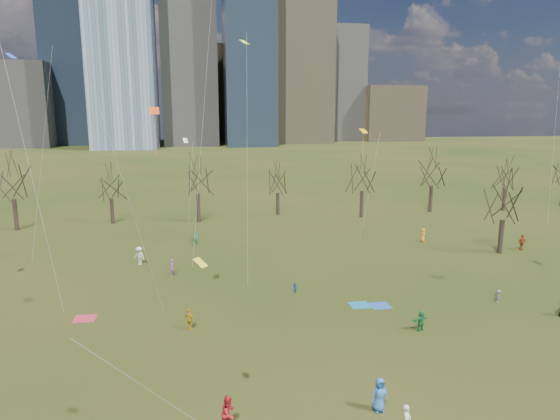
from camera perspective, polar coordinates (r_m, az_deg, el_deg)
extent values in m
plane|color=black|center=(35.34, 3.43, -15.06)|extent=(500.00, 500.00, 0.00)
cube|color=slate|center=(226.69, -17.93, 21.81)|extent=(26.00, 26.00, 118.00)
cube|color=slate|center=(237.93, -10.42, 18.82)|extent=(24.00, 24.00, 95.00)
cube|color=#384C66|center=(230.18, -3.56, 20.50)|extent=(22.00, 22.00, 105.00)
cube|color=#726347|center=(252.13, 2.32, 15.93)|extent=(28.00, 28.00, 72.00)
cube|color=#384C66|center=(256.80, -22.32, 14.25)|extent=(25.00, 25.00, 65.00)
cube|color=slate|center=(272.36, 6.93, 14.04)|extent=(22.00, 22.00, 58.00)
cube|color=#726347|center=(271.20, -7.36, 12.98)|extent=(30.00, 30.00, 48.00)
cube|color=slate|center=(253.00, -28.18, 10.53)|extent=(35.00, 30.00, 36.00)
cube|color=#726347|center=(275.53, 12.23, 10.71)|extent=(30.00, 28.00, 28.00)
cylinder|color=black|center=(74.91, -27.98, -0.45)|extent=(0.55, 0.55, 4.28)
cylinder|color=black|center=(74.04, -18.63, -0.10)|extent=(0.52, 0.52, 3.60)
cylinder|color=black|center=(72.10, -9.31, 0.24)|extent=(0.54, 0.54, 4.05)
cylinder|color=black|center=(76.12, -0.26, 0.72)|extent=(0.51, 0.51, 3.38)
cylinder|color=black|center=(75.19, 9.31, 0.66)|extent=(0.54, 0.54, 3.96)
cylinder|color=black|center=(81.63, 16.84, 1.22)|extent=(0.54, 0.54, 4.14)
cylinder|color=black|center=(86.88, 24.22, 1.08)|extent=(0.52, 0.52, 3.51)
cylinder|color=black|center=(60.71, 23.94, -2.80)|extent=(0.53, 0.53, 3.83)
cube|color=#176C8D|center=(42.11, 9.10, -10.69)|extent=(1.60, 1.50, 0.03)
cube|color=#244FAB|center=(42.30, 11.37, -10.67)|extent=(1.60, 1.50, 0.03)
cube|color=red|center=(41.90, -21.40, -11.47)|extent=(1.60, 1.50, 0.03)
imported|color=#2864B1|center=(28.58, 11.30, -20.00)|extent=(0.96, 0.67, 1.87)
imported|color=red|center=(26.76, -5.87, -22.16)|extent=(1.12, 1.18, 1.92)
imported|color=#5C5D61|center=(45.54, 23.66, -9.04)|extent=(0.53, 0.81, 1.18)
imported|color=gold|center=(37.63, -10.30, -12.20)|extent=(0.94, 0.92, 1.58)
imported|color=#1A793B|center=(38.32, 15.79, -12.07)|extent=(1.48, 0.85, 1.52)
imported|color=#944A8D|center=(49.48, -12.27, -6.44)|extent=(0.43, 0.63, 1.65)
imported|color=#2751A9|center=(44.03, 1.69, -8.92)|extent=(0.48, 0.54, 0.93)
imported|color=silver|center=(53.68, -15.80, -5.05)|extent=(1.42, 1.27, 1.91)
imported|color=#A23D17|center=(63.34, 25.90, -3.34)|extent=(1.15, 0.70, 1.82)
imported|color=orange|center=(62.94, 16.02, -2.78)|extent=(0.64, 0.89, 1.69)
imported|color=#1B7D52|center=(60.07, -9.55, -3.17)|extent=(0.55, 0.69, 1.65)
plane|color=#EB4B13|center=(34.90, -14.20, 10.96)|extent=(1.04, 0.93, 0.47)
cylinder|color=silver|center=(32.14, -15.97, -1.98)|extent=(2.17, 7.38, 14.29)
cylinder|color=#EB4B13|center=(34.93, -14.07, 8.28)|extent=(0.04, 0.04, 2.70)
plane|color=#EDFF28|center=(39.74, -4.09, 18.60)|extent=(1.01, 0.99, 0.37)
cylinder|color=silver|center=(37.29, -3.77, 4.18)|extent=(0.36, 4.83, 19.35)
cylinder|color=silver|center=(41.58, -8.67, 11.78)|extent=(2.92, 6.54, 29.44)
plane|color=blue|center=(52.20, -28.39, 15.25)|extent=(1.16, 1.20, 0.48)
cylinder|color=silver|center=(47.56, -25.66, 4.46)|extent=(5.56, 8.08, 19.07)
plane|color=#FFA515|center=(54.94, 9.52, 8.90)|extent=(1.15, 1.05, 0.48)
cylinder|color=silver|center=(53.40, 10.17, 2.27)|extent=(0.13, 4.60, 12.13)
cylinder|color=#FFA515|center=(55.04, 9.46, 7.04)|extent=(0.04, 0.04, 3.00)
plane|color=yellow|center=(21.73, -9.08, -5.95)|extent=(0.77, 0.78, 0.33)
cylinder|color=silver|center=(20.33, -14.19, -19.65)|extent=(3.78, 6.74, 7.90)
cylinder|color=silver|center=(68.60, 29.19, 11.77)|extent=(4.16, 3.99, 33.02)
plane|color=silver|center=(63.04, -10.76, 7.81)|extent=(0.91, 0.74, 0.58)
cylinder|color=silver|center=(60.93, -10.20, 2.68)|extent=(0.89, 5.33, 10.66)
cylinder|color=silver|center=(34.92, -28.65, 13.16)|extent=(2.32, 5.94, 32.47)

